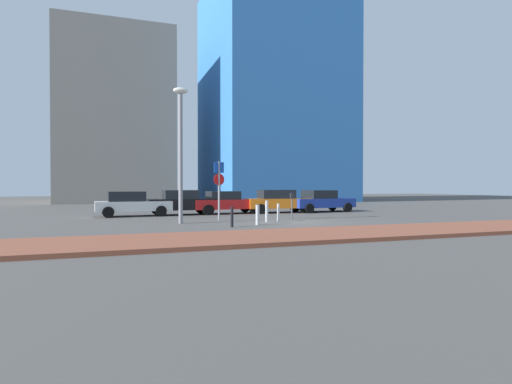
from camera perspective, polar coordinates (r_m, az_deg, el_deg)
The scene contains 16 objects.
ground_plane at distance 20.76m, azimuth 4.47°, elevation -4.13°, with size 120.00×120.00×0.00m, color #4C4947.
sidewalk_brick at distance 15.38m, azimuth 13.74°, elevation -5.63°, with size 40.00×3.61×0.14m, color brown.
parked_car_white at distance 25.16m, azimuth -17.10°, elevation -1.56°, with size 4.42×2.10×1.48m.
parked_car_black at distance 25.68m, azimuth -10.34°, elevation -1.41°, with size 4.33×2.00×1.54m.
parked_car_red at distance 26.37m, azimuth -4.21°, elevation -1.44°, with size 4.69×2.13×1.46m.
parked_car_orange at distance 27.36m, azimuth 3.09°, elevation -1.25°, with size 4.53×2.10×1.54m.
parked_car_blue at distance 28.54m, azimuth 9.12°, elevation -1.24°, with size 4.64×2.34×1.51m.
parking_sign_post at distance 21.19m, azimuth -5.23°, elevation 1.21°, with size 0.59×0.14×3.07m.
parking_meter at distance 22.40m, azimuth 5.07°, elevation -1.42°, with size 0.18×0.14×1.41m.
street_lamp at distance 19.85m, azimuth -10.58°, elevation 6.80°, with size 0.70×0.36×6.51m.
traffic_bollard_near at distance 20.23m, azimuth 1.53°, elevation -2.74°, with size 0.15×0.15×1.07m, color #B7B7BC.
traffic_bollard_mid at distance 17.74m, azimuth -3.41°, elevation -3.53°, with size 0.13×0.13×0.89m, color black.
traffic_bollard_far at distance 18.71m, azimuth 0.22°, elevation -3.25°, with size 0.18×0.18×0.92m, color #B7B7BC.
traffic_bollard_edge at distance 20.64m, azimuth 3.15°, elevation -2.90°, with size 0.13×0.13×0.90m, color #B7B7BC.
building_colorful_midrise at distance 52.92m, azimuth 2.13°, elevation 13.84°, with size 15.31×17.81×27.39m, color #3372BF.
building_under_construction at distance 52.00m, azimuth -19.06°, elevation 9.30°, with size 12.19×15.73×18.96m, color gray.
Camera 1 is at (-8.34, -18.92, 1.80)m, focal length 28.42 mm.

